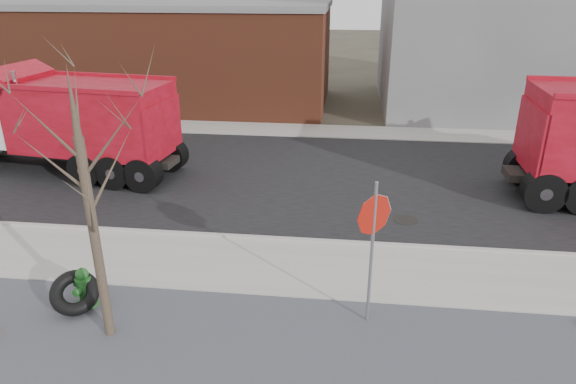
# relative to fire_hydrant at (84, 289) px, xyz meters

# --- Properties ---
(ground) EXTENTS (120.00, 120.00, 0.00)m
(ground) POSITION_rel_fire_hydrant_xyz_m (4.10, 1.76, -0.42)
(ground) COLOR #383328
(ground) RESTS_ON ground
(gravel_verge) EXTENTS (60.00, 5.00, 0.03)m
(gravel_verge) POSITION_rel_fire_hydrant_xyz_m (4.10, -1.74, -0.40)
(gravel_verge) COLOR slate
(gravel_verge) RESTS_ON ground
(sidewalk) EXTENTS (60.00, 2.50, 0.06)m
(sidewalk) POSITION_rel_fire_hydrant_xyz_m (4.10, 2.01, -0.39)
(sidewalk) COLOR #9E9B93
(sidewalk) RESTS_ON ground
(curb) EXTENTS (60.00, 0.15, 0.11)m
(curb) POSITION_rel_fire_hydrant_xyz_m (4.10, 3.31, -0.36)
(curb) COLOR #9E9B93
(curb) RESTS_ON ground
(road) EXTENTS (60.00, 9.40, 0.02)m
(road) POSITION_rel_fire_hydrant_xyz_m (4.10, 8.06, -0.41)
(road) COLOR black
(road) RESTS_ON ground
(far_sidewalk) EXTENTS (60.00, 2.00, 0.06)m
(far_sidewalk) POSITION_rel_fire_hydrant_xyz_m (4.10, 13.76, -0.39)
(far_sidewalk) COLOR #9E9B93
(far_sidewalk) RESTS_ON ground
(building_grey) EXTENTS (12.00, 10.00, 8.00)m
(building_grey) POSITION_rel_fire_hydrant_xyz_m (13.10, 19.76, 3.58)
(building_grey) COLOR gray
(building_grey) RESTS_ON ground
(building_brick) EXTENTS (20.20, 8.20, 5.30)m
(building_brick) POSITION_rel_fire_hydrant_xyz_m (-5.90, 18.76, 2.24)
(building_brick) COLOR brown
(building_brick) RESTS_ON ground
(bare_tree) EXTENTS (3.20, 3.20, 5.20)m
(bare_tree) POSITION_rel_fire_hydrant_xyz_m (0.90, -0.84, 2.88)
(bare_tree) COLOR #382D23
(bare_tree) RESTS_ON ground
(fire_hydrant) EXTENTS (0.52, 0.51, 0.91)m
(fire_hydrant) POSITION_rel_fire_hydrant_xyz_m (0.00, 0.00, 0.00)
(fire_hydrant) COLOR #2A6D29
(fire_hydrant) RESTS_ON ground
(truck_tire) EXTENTS (1.28, 1.25, 0.83)m
(truck_tire) POSITION_rel_fire_hydrant_xyz_m (-0.11, -0.18, 0.02)
(truck_tire) COLOR black
(truck_tire) RESTS_ON ground
(stop_sign) EXTENTS (0.65, 0.55, 3.03)m
(stop_sign) POSITION_rel_fire_hydrant_xyz_m (5.88, 0.16, 1.63)
(stop_sign) COLOR gray
(stop_sign) RESTS_ON ground
(dump_truck_red_b) EXTENTS (8.79, 3.51, 3.66)m
(dump_truck_red_b) POSITION_rel_fire_hydrant_xyz_m (-4.34, 7.62, 1.44)
(dump_truck_red_b) COLOR black
(dump_truck_red_b) RESTS_ON ground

